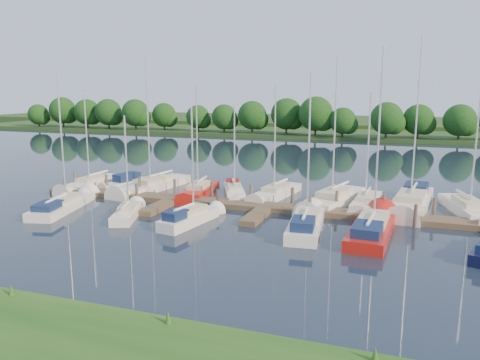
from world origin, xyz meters
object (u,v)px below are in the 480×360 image
(motorboat, at_px, (126,184))
(sailboat_n_0, at_px, (91,185))
(dock, at_px, (264,209))
(sailboat_n_5, at_px, (275,194))
(sailboat_s_2, at_px, (190,219))

(motorboat, bearing_deg, sailboat_n_0, 36.81)
(dock, xyz_separation_m, motorboat, (-15.08, 4.33, 0.15))
(dock, distance_m, sailboat_n_5, 5.04)
(sailboat_n_0, bearing_deg, sailboat_n_5, -172.44)
(dock, bearing_deg, sailboat_n_5, 95.50)
(motorboat, xyz_separation_m, sailboat_s_2, (11.13, -9.18, -0.00))
(sailboat_n_0, bearing_deg, motorboat, -157.72)
(sailboat_n_0, distance_m, motorboat, 3.25)
(sailboat_n_0, bearing_deg, sailboat_s_2, 152.06)
(sailboat_n_0, distance_m, sailboat_n_5, 17.74)
(sailboat_n_0, bearing_deg, dock, 171.66)
(sailboat_s_2, bearing_deg, motorboat, 150.43)
(dock, distance_m, sailboat_s_2, 6.26)
(dock, xyz_separation_m, sailboat_n_5, (-0.48, 5.02, 0.07))
(motorboat, height_order, sailboat_s_2, sailboat_s_2)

